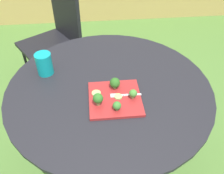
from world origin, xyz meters
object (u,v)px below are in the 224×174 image
Objects in this scene: drinking_glass at (44,65)px; fork at (123,95)px; patio_chair at (57,34)px; salad_plate at (115,99)px.

fork is at bearing -30.91° from drinking_glass.
fork is (0.43, -1.05, 0.22)m from patio_chair.
salad_plate is (0.39, -1.06, 0.22)m from patio_chair.
patio_chair is at bearing 110.17° from salad_plate.
drinking_glass is (-0.36, 0.25, 0.05)m from salad_plate.
salad_plate is at bearing -34.78° from drinking_glass.
patio_chair is 3.51× the size of salad_plate.
patio_chair is 5.83× the size of fork.
salad_plate is 2.09× the size of drinking_glass.
drinking_glass is (0.03, -0.81, 0.26)m from patio_chair.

